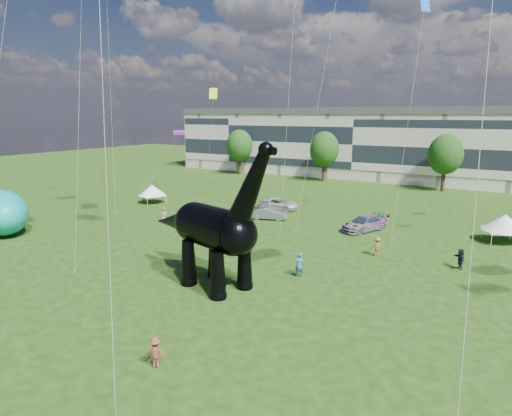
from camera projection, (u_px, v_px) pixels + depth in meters
The scene contains 14 objects.
ground at pixel (181, 308), 26.88m from camera, with size 220.00×220.00×0.00m, color #16330C.
terrace_row at pixel (362, 146), 81.57m from camera, with size 78.00×11.00×12.00m, color beige.
tree_far_left at pixel (240, 143), 84.98m from camera, with size 5.20×5.20×9.44m.
tree_mid_left at pixel (324, 146), 75.97m from camera, with size 5.20×5.20×9.44m.
tree_mid_right at pixel (446, 151), 65.95m from camera, with size 5.20×5.20×9.44m.
dinosaur_sculpture at pixel (210, 229), 29.80m from camera, with size 13.15×5.36×10.77m.
car_silver at pixel (263, 206), 53.32m from camera, with size 1.57×3.91×1.33m, color #AFAEB3.
car_grey at pixel (269, 214), 49.27m from camera, with size 1.45×4.15×1.37m, color gray.
car_white at pixel (279, 204), 54.44m from camera, with size 2.38×5.15×1.43m, color silver.
car_dark at pixel (364, 223), 44.41m from camera, with size 2.21×5.44×1.58m, color #595960.
gazebo_near at pixel (505, 223), 40.15m from camera, with size 4.99×4.99×2.73m.
gazebo_left at pixel (152, 190), 58.09m from camera, with size 4.69×4.69×2.53m.
inflatable_teal at pixel (3, 213), 42.80m from camera, with size 7.23×4.52×4.52m, color #0C9B9A.
visitors at pixel (269, 235), 40.03m from camera, with size 52.85×39.32×1.88m.
Camera 1 is at (16.83, -18.95, 11.92)m, focal length 30.00 mm.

